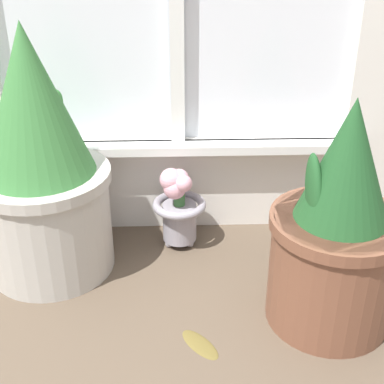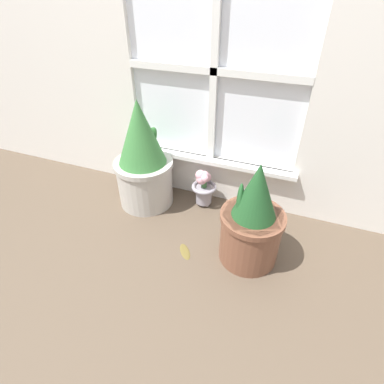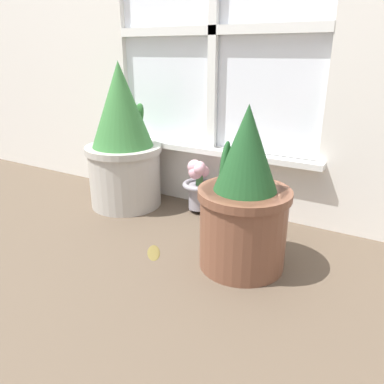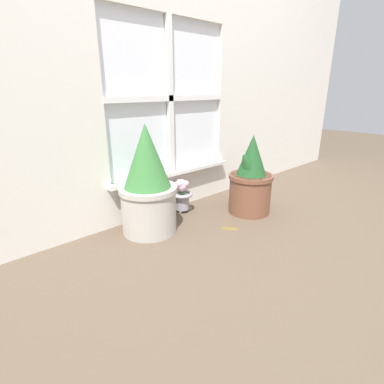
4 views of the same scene
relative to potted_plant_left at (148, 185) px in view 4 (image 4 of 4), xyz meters
The scene contains 6 objects.
ground_plane 0.57m from the potted_plant_left, 48.09° to the right, with size 10.00×10.00×0.00m, color brown.
wall_with_window 1.06m from the potted_plant_left, 32.37° to the left, with size 4.40×0.10×2.50m.
potted_plant_left is the anchor object (origin of this frame).
potted_plant_right 0.70m from the potted_plant_left, 18.44° to the right, with size 0.29×0.29×0.52m.
flower_vase 0.37m from the potted_plant_left, 15.26° to the left, with size 0.15×0.15×0.23m.
fallen_leaf 0.56m from the potted_plant_left, 39.58° to the right, with size 0.10×0.11×0.01m.
Camera 4 is at (-1.23, -0.97, 0.80)m, focal length 28.00 mm.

